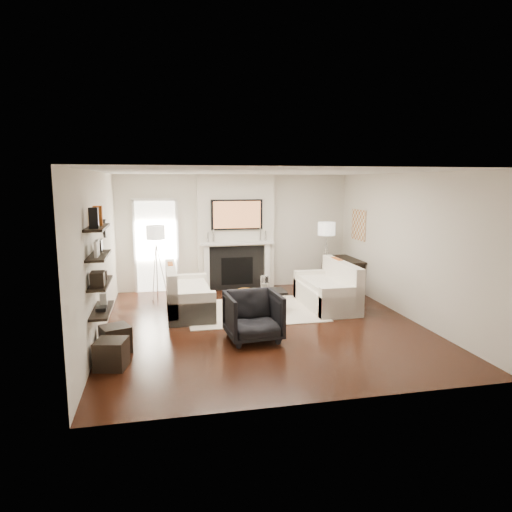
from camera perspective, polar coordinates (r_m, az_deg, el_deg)
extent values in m
plane|color=black|center=(8.29, 0.88, -8.53)|extent=(6.00, 6.00, 0.00)
plane|color=white|center=(7.89, 0.93, 10.47)|extent=(6.00, 6.00, 0.00)
plane|color=silver|center=(10.90, -2.64, 3.04)|extent=(5.50, 0.00, 5.50)
plane|color=silver|center=(5.15, 8.42, -4.15)|extent=(5.50, 0.00, 5.50)
plane|color=silver|center=(7.84, -19.08, 0.07)|extent=(0.00, 6.00, 6.00)
plane|color=silver|center=(9.00, 18.23, 1.24)|extent=(0.00, 6.00, 6.00)
cube|color=silver|center=(10.78, -2.53, 2.97)|extent=(1.80, 0.25, 2.70)
cube|color=black|center=(10.77, -2.38, -1.51)|extent=(1.30, 0.02, 1.04)
cube|color=black|center=(10.78, -2.37, -1.88)|extent=(0.75, 0.02, 0.65)
cube|color=white|center=(10.64, -6.18, -1.52)|extent=(0.12, 0.08, 1.10)
cube|color=white|center=(10.88, 1.39, -1.23)|extent=(0.12, 0.08, 1.10)
cube|color=white|center=(10.62, -2.36, 1.63)|extent=(1.70, 0.18, 0.07)
cube|color=black|center=(10.58, -2.40, 5.19)|extent=(1.20, 0.06, 0.70)
cube|color=#BF723F|center=(10.55, -2.37, 5.17)|extent=(1.10, 0.00, 0.62)
cylinder|color=silver|center=(10.53, -5.33, 2.54)|extent=(0.04, 0.04, 0.30)
cylinder|color=silver|center=(10.52, -6.03, 2.36)|extent=(0.04, 0.04, 0.24)
cylinder|color=silver|center=(10.72, 0.53, 2.70)|extent=(0.04, 0.04, 0.30)
cylinder|color=silver|center=(10.75, 1.21, 2.55)|extent=(0.04, 0.04, 0.24)
cube|color=white|center=(10.77, -12.37, 1.15)|extent=(0.90, 0.02, 2.10)
cube|color=white|center=(10.77, -14.92, 1.04)|extent=(0.06, 0.06, 2.16)
cube|color=white|center=(10.76, -9.81, 1.22)|extent=(0.06, 0.06, 2.16)
cube|color=white|center=(10.66, -12.57, 6.89)|extent=(1.02, 0.06, 0.06)
cube|color=beige|center=(9.10, -0.39, -6.85)|extent=(2.60, 2.00, 0.01)
cube|color=white|center=(9.04, -8.35, -5.73)|extent=(0.85, 1.80, 0.42)
cube|color=white|center=(8.95, -10.54, -3.85)|extent=(0.18, 1.80, 0.80)
cube|color=white|center=(8.23, -7.98, -6.56)|extent=(0.85, 0.18, 0.60)
cube|color=white|center=(9.80, -8.68, -4.01)|extent=(0.85, 0.18, 0.60)
cube|color=white|center=(8.98, -8.07, -4.11)|extent=(0.63, 1.44, 0.10)
cube|color=#B75316|center=(9.20, -10.63, -2.20)|extent=(0.10, 0.42, 0.42)
cube|color=black|center=(8.61, -10.52, -3.05)|extent=(0.10, 0.40, 0.40)
cube|color=white|center=(9.48, 8.74, -5.02)|extent=(0.85, 1.80, 0.42)
cube|color=white|center=(9.53, 10.67, -3.05)|extent=(0.18, 1.80, 0.80)
cube|color=white|center=(8.73, 10.64, -5.72)|extent=(0.85, 0.18, 0.60)
cube|color=white|center=(10.20, 7.14, -3.45)|extent=(0.85, 0.18, 0.60)
cube|color=white|center=(9.40, 8.49, -3.51)|extent=(0.63, 1.44, 0.10)
cube|color=#B75316|center=(9.76, 10.03, -1.52)|extent=(0.10, 0.42, 0.42)
cube|color=black|center=(9.22, 11.42, -2.26)|extent=(0.10, 0.40, 0.40)
cube|color=black|center=(8.95, 0.18, -4.52)|extent=(1.10, 0.55, 0.04)
cylinder|color=silver|center=(8.70, -2.75, -6.36)|extent=(0.02, 0.02, 0.38)
cylinder|color=silver|center=(8.91, 3.64, -5.99)|extent=(0.02, 0.02, 0.38)
cylinder|color=silver|center=(9.12, -3.20, -5.63)|extent=(0.02, 0.02, 0.38)
cylinder|color=silver|center=(9.32, 2.90, -5.30)|extent=(0.02, 0.02, 0.38)
cylinder|color=white|center=(8.95, 1.12, -3.48)|extent=(0.18, 0.18, 0.31)
cylinder|color=white|center=(8.96, 1.12, -3.88)|extent=(0.10, 0.10, 0.14)
cylinder|color=#B06A1D|center=(8.89, -1.40, -4.32)|extent=(0.28, 0.28, 0.05)
imported|color=black|center=(7.40, -0.35, -7.26)|extent=(0.89, 0.84, 0.86)
cylinder|color=silver|center=(10.23, -12.29, -1.83)|extent=(0.02, 0.02, 1.20)
cylinder|color=white|center=(10.11, -12.45, 2.90)|extent=(0.40, 0.40, 0.30)
cylinder|color=silver|center=(10.23, -11.67, -1.81)|extent=(0.25, 0.02, 1.23)
cylinder|color=silver|center=(10.33, -12.59, -1.74)|extent=(0.14, 0.22, 1.23)
cylinder|color=silver|center=(10.14, -12.60, -1.94)|extent=(0.14, 0.22, 1.23)
cylinder|color=silver|center=(10.88, 8.70, -1.06)|extent=(0.02, 0.02, 1.20)
cylinder|color=white|center=(10.76, 8.81, 3.39)|extent=(0.40, 0.40, 0.30)
cylinder|color=silver|center=(10.92, 9.24, -1.04)|extent=(0.25, 0.02, 1.23)
cylinder|color=silver|center=(10.95, 8.26, -0.99)|extent=(0.14, 0.22, 1.23)
cylinder|color=silver|center=(10.78, 8.61, -1.16)|extent=(0.14, 0.22, 1.23)
cube|color=black|center=(10.92, 11.55, -0.42)|extent=(0.35, 1.20, 0.04)
cube|color=black|center=(10.50, 12.68, -2.93)|extent=(0.30, 0.04, 0.71)
cube|color=black|center=(11.48, 10.40, -1.81)|extent=(0.30, 0.04, 0.71)
cube|color=tan|center=(10.77, 12.72, 3.81)|extent=(0.03, 0.70, 0.70)
cube|color=black|center=(6.99, -18.71, -6.46)|extent=(0.25, 1.00, 0.03)
cube|color=black|center=(6.89, -18.88, -3.25)|extent=(0.25, 1.00, 0.04)
cube|color=black|center=(6.82, -19.06, 0.03)|extent=(0.25, 1.00, 0.04)
cube|color=black|center=(6.77, -19.24, 3.37)|extent=(0.25, 1.00, 0.04)
cube|color=black|center=(6.48, -19.62, 4.50)|extent=(0.12, 0.10, 0.28)
cube|color=#B75316|center=(6.90, -19.17, 4.79)|extent=(0.12, 0.10, 0.28)
cube|color=white|center=(6.65, -19.28, 0.90)|extent=(0.04, 0.30, 0.22)
cube|color=black|center=(7.09, -18.83, 1.25)|extent=(0.04, 0.22, 0.18)
cube|color=black|center=(6.63, -19.18, -2.72)|extent=(0.18, 0.25, 0.20)
cube|color=black|center=(7.06, -18.74, -2.31)|extent=(0.15, 0.12, 0.12)
cube|color=black|center=(6.93, -18.78, -6.23)|extent=(0.14, 0.20, 0.05)
cube|color=white|center=(7.20, -18.53, -5.10)|extent=(0.10, 0.10, 0.18)
cylinder|color=black|center=(8.68, -18.37, 3.29)|extent=(0.04, 0.34, 0.34)
cylinder|color=white|center=(8.68, -18.21, 3.29)|extent=(0.01, 0.29, 0.29)
cube|color=black|center=(7.28, -17.16, -9.86)|extent=(0.52, 0.52, 0.40)
cube|color=black|center=(6.70, -17.62, -11.59)|extent=(0.48, 0.48, 0.40)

